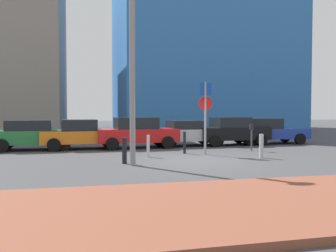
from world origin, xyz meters
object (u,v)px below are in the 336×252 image
parked_car_black (231,131)px  traffic_bollard_edge (148,146)px  parked_car_silver (188,133)px  traffic_bollard_near (185,143)px  parked_car_red (137,132)px  parking_sign_post (205,109)px  street_lamp (132,50)px  traffic_bollard_far (261,146)px  traffic_bollard_mid (124,151)px  parked_car_orange (82,134)px  parked_car_green (34,134)px  parked_car_blue (267,131)px  parking_meter (252,133)px

parked_car_black → traffic_bollard_edge: 7.09m
parked_car_silver → traffic_bollard_near: parked_car_silver is taller
parked_car_red → traffic_bollard_edge: (-0.09, -3.91, -0.36)m
parking_sign_post → street_lamp: (-3.55, -2.45, 2.04)m
parked_car_red → parked_car_silver: 2.99m
parked_car_black → traffic_bollard_far: (-1.10, -5.69, -0.31)m
traffic_bollard_mid → traffic_bollard_far: 5.67m
parked_car_orange → parked_car_silver: size_ratio=1.03×
parked_car_green → parked_car_blue: (12.96, 0.46, -0.02)m
parked_car_orange → parking_sign_post: size_ratio=1.31×
parked_car_black → parked_car_red: bearing=-175.3°
parked_car_silver → parked_car_blue: bearing=1.8°
parked_car_red → parking_sign_post: bearing=-55.3°
parked_car_blue → parking_meter: size_ratio=3.48×
traffic_bollard_near → parked_car_blue: bearing=31.0°
parking_meter → traffic_bollard_near: bearing=-174.3°
parking_sign_post → traffic_bollard_far: parking_sign_post is taller
traffic_bollard_edge → traffic_bollard_near: bearing=26.8°
parked_car_silver → traffic_bollard_edge: bearing=-124.3°
parked_car_black → parked_car_green: bearing=-178.7°
parked_car_silver → parking_sign_post: (-0.42, -4.16, 1.28)m
parking_meter → traffic_bollard_mid: 7.15m
parking_sign_post → traffic_bollard_edge: (-2.61, -0.28, -1.55)m
parked_car_black → parked_car_blue: 2.37m
parked_car_red → parked_car_blue: parked_car_red is taller
parked_car_red → traffic_bollard_near: size_ratio=4.33×
traffic_bollard_far → parked_car_black: bearing=79.1°
street_lamp → traffic_bollard_far: bearing=8.8°
traffic_bollard_near → traffic_bollard_mid: 3.99m
parking_meter → street_lamp: street_lamp is taller
parked_car_orange → parked_car_red: parked_car_red is taller
parked_car_black → traffic_bollard_far: parked_car_black is taller
traffic_bollard_near → traffic_bollard_far: size_ratio=1.01×
parked_car_green → parking_sign_post: bearing=-26.7°
traffic_bollard_near → traffic_bollard_far: traffic_bollard_near is taller
parked_car_black → traffic_bollard_far: 5.81m
parked_car_green → parked_car_red: bearing=-2.4°
parking_meter → traffic_bollard_far: 2.77m
parked_car_green → parked_car_silver: 8.07m
parked_car_orange → parking_meter: bearing=-19.0°
parking_meter → parked_car_orange: bearing=161.0°
parking_sign_post → traffic_bollard_far: 2.90m
parked_car_red → parking_meter: 5.86m
parked_car_green → parked_car_silver: parked_car_green is taller
traffic_bollard_mid → parked_car_blue: bearing=34.5°
parked_car_blue → traffic_bollard_near: bearing=-149.0°
parked_car_silver → parked_car_black: (2.55, -0.08, 0.07)m
parking_meter → traffic_bollard_edge: parking_meter is taller
traffic_bollard_near → traffic_bollard_mid: traffic_bollard_near is taller
parked_car_orange → parked_car_blue: parked_car_orange is taller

